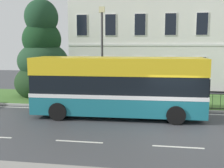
# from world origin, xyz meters

# --- Properties ---
(ground_plane) EXTENTS (60.00, 56.00, 0.18)m
(ground_plane) POSITION_xyz_m (0.00, 1.07, -0.02)
(ground_plane) COLOR #3D3F43
(georgian_townhouse) EXTENTS (15.47, 10.48, 14.23)m
(georgian_townhouse) POSITION_xyz_m (-0.93, 16.34, 7.27)
(georgian_townhouse) COLOR silver
(georgian_townhouse) RESTS_ON ground_plane
(iron_verge_railing) EXTENTS (15.26, 0.04, 0.97)m
(iron_verge_railing) POSITION_xyz_m (-0.93, 4.40, 0.62)
(iron_verge_railing) COLOR black
(iron_verge_railing) RESTS_ON ground_plane
(evergreen_tree) EXTENTS (4.07, 4.08, 7.71)m
(evergreen_tree) POSITION_xyz_m (-9.44, 7.49, 2.84)
(evergreen_tree) COLOR #423328
(evergreen_tree) RESTS_ON ground_plane
(single_decker_bus) EXTENTS (9.36, 2.79, 3.30)m
(single_decker_bus) POSITION_xyz_m (-2.92, 2.38, 1.73)
(single_decker_bus) COLOR #1B6D7C
(single_decker_bus) RESTS_ON ground_plane
(street_lamp_post) EXTENTS (0.36, 0.24, 6.28)m
(street_lamp_post) POSITION_xyz_m (-4.36, 5.34, 3.75)
(street_lamp_post) COLOR #333338
(street_lamp_post) RESTS_ON ground_plane
(litter_bin) EXTENTS (0.53, 0.53, 1.04)m
(litter_bin) POSITION_xyz_m (-1.58, 4.91, 0.64)
(litter_bin) COLOR #4C4742
(litter_bin) RESTS_ON ground_plane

